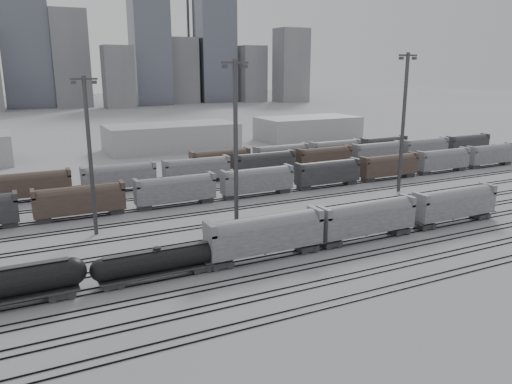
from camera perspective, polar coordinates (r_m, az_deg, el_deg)
name	(u,v)px	position (r m, az deg, el deg)	size (l,w,h in m)	color
ground	(309,253)	(70.34, 6.12, -7.00)	(900.00, 900.00, 0.00)	#A9A9AE
tracks	(254,220)	(84.70, -0.28, -3.16)	(220.00, 71.50, 0.16)	black
tank_car_b	(158,262)	(62.25, -11.18, -7.82)	(15.96, 2.66, 3.95)	#262629
hopper_car_a	(265,233)	(66.82, 1.05, -4.73)	(16.60, 3.30, 5.94)	#262629
hopper_car_b	(367,217)	(75.94, 12.55, -2.81)	(16.17, 3.21, 5.78)	#262629
hopper_car_c	(455,203)	(88.23, 21.75, -1.16)	(15.95, 3.17, 5.71)	#262629
light_mast_b	(90,153)	(78.62, -18.46, 4.25)	(3.85, 0.62, 24.03)	#3A3A3D
light_mast_c	(236,144)	(75.65, -2.33, 5.55)	(4.22, 0.67, 26.36)	#3A3A3D
light_mast_d	(403,120)	(105.89, 16.50, 7.92)	(4.48, 0.72, 27.99)	#3A3A3D
bg_string_near	(257,182)	(99.97, 0.14, 1.15)	(151.00, 3.00, 5.60)	gray
bg_string_mid	(264,164)	(118.37, 0.97, 3.20)	(151.00, 3.00, 5.60)	#262629
bg_string_far	(309,154)	(133.85, 6.04, 4.40)	(66.00, 3.00, 5.60)	#4F3C32
warehouse_mid	(172,137)	(158.26, -9.60, 6.22)	(40.00, 18.00, 8.00)	#A3A3A5
warehouse_right	(308,128)	(179.27, 5.96, 7.25)	(35.00, 18.00, 8.00)	#A3A3A5
skyline	(81,51)	(338.33, -19.38, 14.98)	(316.00, 22.40, 95.00)	gray
crane_left	(5,13)	(361.45, -26.78, 17.81)	(42.00, 1.80, 100.00)	#3A3A3D
crane_right	(190,21)	(383.10, -7.58, 18.84)	(42.00, 1.80, 100.00)	#3A3A3D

